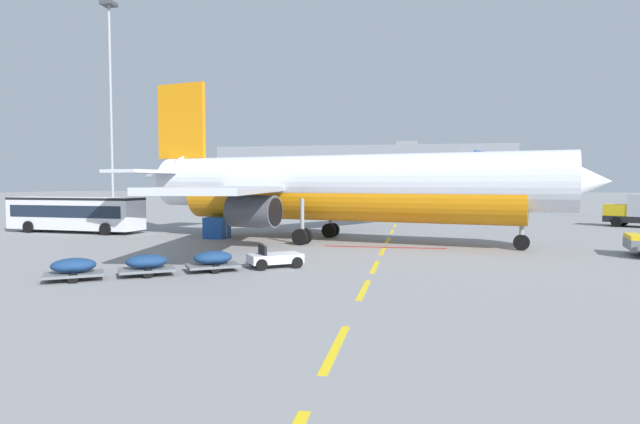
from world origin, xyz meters
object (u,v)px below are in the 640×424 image
Objects in this scene: apron_shuttle_bus at (75,212)px; apron_light_mast_near at (110,85)px; baggage_train at (181,262)px; airliner_foreground at (335,187)px; uld_cargo_container at (217,228)px; airliner_far_right at (450,187)px.

apron_shuttle_bus is 0.42× the size of apron_light_mast_near.
apron_shuttle_bus is 24.80m from baggage_train.
baggage_train is 56.62m from apron_light_mast_near.
apron_shuttle_bus is (-22.78, 2.88, -2.20)m from airliner_foreground.
uld_cargo_container is 43.06m from apron_light_mast_near.
airliner_far_right is at bearing 79.26° from airliner_foreground.
apron_light_mast_near reaches higher than airliner_foreground.
apron_shuttle_bus reaches higher than uld_cargo_container.
airliner_foreground reaches higher than baggage_train.
airliner_far_right reaches higher than uld_cargo_container.
airliner_foreground is 1.21× the size of airliner_far_right.
airliner_far_right is 16.31× the size of uld_cargo_container.
airliner_foreground reaches higher than uld_cargo_container.
uld_cargo_container is at bearing -108.70° from airliner_far_right.
airliner_far_right is 0.99× the size of apron_light_mast_near.
baggage_train is at bearing -109.29° from airliner_foreground.
baggage_train is at bearing -44.26° from apron_shuttle_bus.
airliner_far_right is 2.34× the size of apron_shuttle_bus.
uld_cargo_container is at bearing -9.46° from apron_shuttle_bus.
apron_shuttle_bus is 33.95m from apron_light_mast_near.
apron_light_mast_near reaches higher than airliner_far_right.
uld_cargo_container is (13.56, -2.26, -0.95)m from apron_shuttle_bus.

